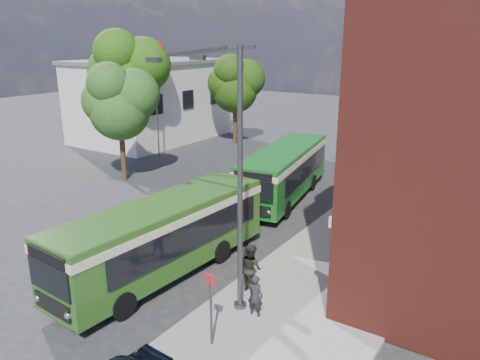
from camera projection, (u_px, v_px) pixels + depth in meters
The scene contains 14 objects.
ground at pixel (167, 254), 20.80m from camera, with size 120.00×120.00×0.00m, color #28282A.
pavement at pixel (379, 227), 23.49m from camera, with size 6.00×48.00×0.15m, color gray.
kerb_line at pixel (323, 216), 25.11m from camera, with size 0.12×48.00×0.01m, color beige.
white_building at pixel (150, 100), 43.59m from camera, with size 9.40×13.40×7.30m.
flagpole at pixel (157, 95), 36.30m from camera, with size 0.95×0.10×9.00m.
street_lamp at pixel (231, 179), 15.26m from camera, with size 2.96×2.38×9.00m.
bus_stop_sign at pixel (211, 305), 14.06m from camera, with size 0.35×0.08×2.52m.
bus_front at pixel (163, 232), 18.52m from camera, with size 3.16×10.17×3.02m.
bus_rear at pixel (284, 169), 27.51m from camera, with size 4.26×10.29×3.02m.
pedestrian_a at pixel (255, 295), 15.73m from camera, with size 0.55×0.36×1.49m, color #241F28.
pedestrian_b at pixel (251, 268), 17.25m from camera, with size 0.90×0.70×1.85m, color black.
tree_left at pixel (119, 101), 30.07m from camera, with size 4.63×4.40×7.82m.
tree_mid at pixel (128, 71), 35.81m from camera, with size 5.87×5.58×9.91m.
tree_right at pixel (235, 83), 41.03m from camera, with size 4.69×4.46×7.92m.
Camera 1 is at (13.13, -14.04, 9.20)m, focal length 35.00 mm.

